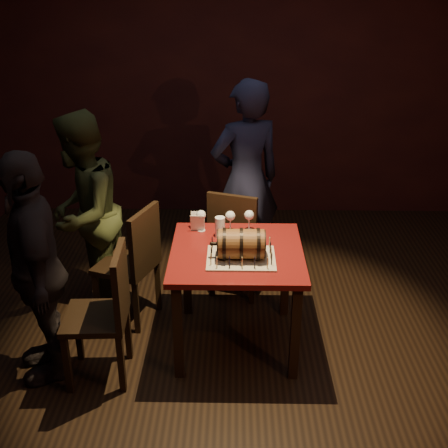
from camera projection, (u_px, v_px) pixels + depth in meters
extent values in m
plane|color=black|center=(224.00, 345.00, 4.08)|extent=(5.00, 5.00, 0.00)
cube|color=black|center=(229.00, 85.00, 5.76)|extent=(5.00, 0.04, 2.80)
cube|color=#530D0E|center=(237.00, 253.00, 3.82)|extent=(0.90, 0.90, 0.04)
cube|color=black|center=(178.00, 331.00, 3.63)|extent=(0.06, 0.06, 0.71)
cube|color=black|center=(295.00, 333.00, 3.62)|extent=(0.06, 0.06, 0.71)
cube|color=black|center=(187.00, 273.00, 4.32)|extent=(0.06, 0.06, 0.71)
cube|color=black|center=(286.00, 274.00, 4.31)|extent=(0.06, 0.06, 0.71)
cube|color=#AEA28C|center=(241.00, 258.00, 3.70)|extent=(0.45, 0.35, 0.01)
cylinder|color=brown|center=(241.00, 244.00, 3.66)|extent=(0.30, 0.20, 0.20)
cylinder|color=black|center=(224.00, 244.00, 3.66)|extent=(0.02, 0.21, 0.21)
cylinder|color=black|center=(241.00, 244.00, 3.66)|extent=(0.02, 0.21, 0.21)
cylinder|color=black|center=(258.00, 244.00, 3.65)|extent=(0.02, 0.21, 0.21)
cylinder|color=black|center=(218.00, 244.00, 3.66)|extent=(0.01, 0.19, 0.19)
cylinder|color=black|center=(265.00, 244.00, 3.65)|extent=(0.01, 0.19, 0.19)
cylinder|color=black|center=(215.00, 244.00, 3.66)|extent=(0.04, 0.02, 0.02)
sphere|color=black|center=(212.00, 244.00, 3.66)|extent=(0.03, 0.03, 0.03)
cylinder|color=#E3CD87|center=(217.00, 262.00, 3.55)|extent=(0.01, 0.01, 0.08)
cylinder|color=black|center=(217.00, 256.00, 3.53)|extent=(0.00, 0.00, 0.01)
cylinder|color=black|center=(229.00, 263.00, 3.55)|extent=(0.01, 0.01, 0.08)
cylinder|color=black|center=(230.00, 256.00, 3.53)|extent=(0.00, 0.00, 0.01)
cylinder|color=#E3CD87|center=(242.00, 263.00, 3.55)|extent=(0.01, 0.01, 0.08)
cylinder|color=black|center=(242.00, 256.00, 3.53)|extent=(0.00, 0.00, 0.01)
cylinder|color=black|center=(255.00, 263.00, 3.55)|extent=(0.01, 0.01, 0.08)
cylinder|color=black|center=(255.00, 256.00, 3.53)|extent=(0.00, 0.00, 0.01)
cylinder|color=#E3CD87|center=(267.00, 263.00, 3.55)|extent=(0.01, 0.01, 0.08)
cylinder|color=black|center=(268.00, 257.00, 3.53)|extent=(0.00, 0.00, 0.01)
cylinder|color=black|center=(272.00, 259.00, 3.59)|extent=(0.01, 0.01, 0.08)
cylinder|color=black|center=(272.00, 253.00, 3.57)|extent=(0.00, 0.00, 0.01)
cylinder|color=#E3CD87|center=(271.00, 253.00, 3.66)|extent=(0.01, 0.01, 0.08)
cylinder|color=black|center=(271.00, 247.00, 3.64)|extent=(0.00, 0.00, 0.01)
cylinder|color=black|center=(270.00, 248.00, 3.74)|extent=(0.01, 0.01, 0.08)
cylinder|color=black|center=(270.00, 242.00, 3.72)|extent=(0.00, 0.00, 0.01)
cylinder|color=#E3CD87|center=(270.00, 242.00, 3.81)|extent=(0.01, 0.01, 0.08)
cylinder|color=black|center=(270.00, 236.00, 3.79)|extent=(0.00, 0.00, 0.01)
cylinder|color=black|center=(258.00, 242.00, 3.81)|extent=(0.01, 0.01, 0.08)
cylinder|color=black|center=(258.00, 236.00, 3.79)|extent=(0.00, 0.00, 0.01)
cylinder|color=#E3CD87|center=(246.00, 242.00, 3.81)|extent=(0.01, 0.01, 0.08)
cylinder|color=black|center=(246.00, 236.00, 3.79)|extent=(0.00, 0.00, 0.01)
cylinder|color=black|center=(234.00, 242.00, 3.81)|extent=(0.01, 0.01, 0.08)
cylinder|color=black|center=(234.00, 236.00, 3.79)|extent=(0.00, 0.00, 0.01)
cylinder|color=#E3CD87|center=(223.00, 242.00, 3.81)|extent=(0.01, 0.01, 0.08)
cylinder|color=black|center=(223.00, 236.00, 3.80)|extent=(0.00, 0.00, 0.01)
cylinder|color=black|center=(212.00, 243.00, 3.81)|extent=(0.01, 0.01, 0.08)
cylinder|color=black|center=(212.00, 237.00, 3.79)|extent=(0.00, 0.00, 0.01)
cylinder|color=#E3CD87|center=(212.00, 248.00, 3.73)|extent=(0.01, 0.01, 0.08)
cylinder|color=black|center=(212.00, 242.00, 3.71)|extent=(0.00, 0.00, 0.01)
cylinder|color=black|center=(211.00, 254.00, 3.66)|extent=(0.01, 0.01, 0.08)
cylinder|color=black|center=(211.00, 247.00, 3.64)|extent=(0.00, 0.00, 0.01)
cylinder|color=#E3CD87|center=(211.00, 259.00, 3.59)|extent=(0.01, 0.01, 0.08)
cylinder|color=black|center=(211.00, 253.00, 3.57)|extent=(0.00, 0.00, 0.01)
cylinder|color=silver|center=(201.00, 230.00, 4.10)|extent=(0.06, 0.06, 0.01)
cylinder|color=silver|center=(201.00, 224.00, 4.08)|extent=(0.01, 0.01, 0.09)
sphere|color=silver|center=(201.00, 215.00, 4.05)|extent=(0.07, 0.07, 0.07)
sphere|color=#591114|center=(201.00, 216.00, 4.05)|extent=(0.05, 0.05, 0.05)
cylinder|color=silver|center=(230.00, 231.00, 4.08)|extent=(0.06, 0.06, 0.01)
cylinder|color=silver|center=(230.00, 225.00, 4.06)|extent=(0.01, 0.01, 0.09)
sphere|color=silver|center=(230.00, 216.00, 4.03)|extent=(0.07, 0.07, 0.07)
cylinder|color=silver|center=(249.00, 230.00, 4.10)|extent=(0.06, 0.06, 0.01)
cylinder|color=silver|center=(249.00, 224.00, 4.08)|extent=(0.01, 0.01, 0.09)
sphere|color=silver|center=(249.00, 215.00, 4.04)|extent=(0.07, 0.07, 0.07)
sphere|color=#BF594C|center=(249.00, 216.00, 4.05)|extent=(0.05, 0.05, 0.05)
cylinder|color=silver|center=(220.00, 227.00, 3.98)|extent=(0.07, 0.07, 0.15)
cylinder|color=#9E5414|center=(220.00, 229.00, 3.98)|extent=(0.06, 0.06, 0.11)
cylinder|color=white|center=(220.00, 221.00, 3.96)|extent=(0.06, 0.06, 0.02)
cube|color=black|center=(239.00, 242.00, 4.60)|extent=(0.51, 0.51, 0.04)
cube|color=black|center=(264.00, 261.00, 4.80)|extent=(0.04, 0.04, 0.43)
cube|color=black|center=(226.00, 255.00, 4.90)|extent=(0.04, 0.04, 0.43)
cube|color=black|center=(252.00, 280.00, 4.51)|extent=(0.04, 0.04, 0.43)
cube|color=black|center=(212.00, 273.00, 4.61)|extent=(0.04, 0.04, 0.43)
cube|color=black|center=(232.00, 223.00, 4.35)|extent=(0.39, 0.16, 0.46)
cube|color=black|center=(126.00, 265.00, 4.24)|extent=(0.52, 0.52, 0.04)
cube|color=black|center=(121.00, 278.00, 4.54)|extent=(0.04, 0.04, 0.43)
cube|color=black|center=(97.00, 299.00, 4.25)|extent=(0.04, 0.04, 0.43)
cube|color=black|center=(158.00, 286.00, 4.42)|extent=(0.04, 0.04, 0.43)
cube|color=black|center=(136.00, 308.00, 4.14)|extent=(0.04, 0.04, 0.43)
cube|color=black|center=(145.00, 240.00, 4.07)|extent=(0.18, 0.39, 0.46)
cube|color=black|center=(95.00, 318.00, 3.61)|extent=(0.42, 0.42, 0.04)
cube|color=black|center=(78.00, 333.00, 3.86)|extent=(0.04, 0.04, 0.43)
cube|color=black|center=(67.00, 365.00, 3.55)|extent=(0.04, 0.04, 0.43)
cube|color=black|center=(128.00, 332.00, 3.87)|extent=(0.04, 0.04, 0.43)
cube|color=black|center=(121.00, 364.00, 3.56)|extent=(0.04, 0.04, 0.43)
cube|color=black|center=(121.00, 284.00, 3.51)|extent=(0.06, 0.40, 0.46)
imported|color=black|center=(246.00, 181.00, 4.75)|extent=(0.73, 0.62, 1.71)
imported|color=#343C1E|center=(83.00, 214.00, 4.28)|extent=(0.68, 0.83, 1.58)
imported|color=black|center=(36.00, 268.00, 3.53)|extent=(0.68, 0.99, 1.56)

